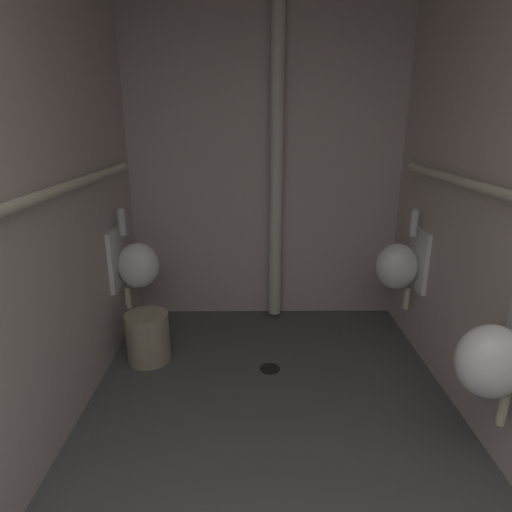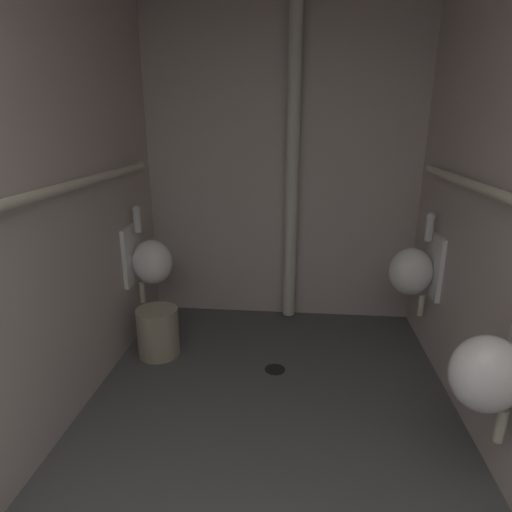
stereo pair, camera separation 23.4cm
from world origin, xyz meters
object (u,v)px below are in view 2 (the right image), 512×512
object	(u,v)px
floor_drain	(275,369)
urinal_right_mid	(492,372)
standpipe_back_wall	(292,164)
urinal_left_mid	(149,260)
urinal_right_far	(414,270)
waste_bin	(158,332)

from	to	relation	value
floor_drain	urinal_right_mid	bearing A→B (deg)	-44.40
urinal_right_mid	standpipe_back_wall	xyz separation A→B (m)	(-0.88, 1.78, 0.67)
floor_drain	urinal_left_mid	bearing A→B (deg)	158.54
floor_drain	urinal_right_far	bearing A→B (deg)	20.05
urinal_left_mid	floor_drain	world-z (taller)	urinal_left_mid
floor_drain	waste_bin	size ratio (longest dim) A/B	0.39
standpipe_back_wall	waste_bin	bearing A→B (deg)	-141.94
urinal_right_far	standpipe_back_wall	xyz separation A→B (m)	(-0.88, 0.51, 0.67)
floor_drain	waste_bin	world-z (taller)	waste_bin
urinal_right_mid	standpipe_back_wall	size ratio (longest dim) A/B	0.29
floor_drain	standpipe_back_wall	bearing A→B (deg)	85.15
urinal_right_mid	floor_drain	xyz separation A→B (m)	(-0.95, 0.93, -0.63)
urinal_left_mid	urinal_right_far	world-z (taller)	same
urinal_right_far	floor_drain	distance (m)	1.19
standpipe_back_wall	urinal_right_far	bearing A→B (deg)	-30.20
urinal_right_mid	floor_drain	bearing A→B (deg)	135.60
urinal_right_far	waste_bin	size ratio (longest dim) A/B	2.13
urinal_right_mid	urinal_right_far	distance (m)	1.27
standpipe_back_wall	floor_drain	bearing A→B (deg)	-94.85
urinal_right_mid	urinal_right_far	bearing A→B (deg)	90.00
standpipe_back_wall	urinal_right_mid	bearing A→B (deg)	-63.86
urinal_left_mid	urinal_right_mid	bearing A→B (deg)	-34.32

